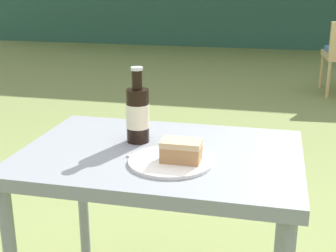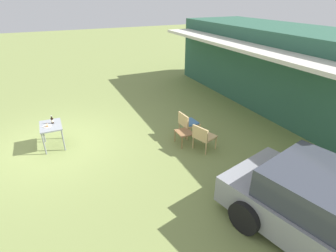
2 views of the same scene
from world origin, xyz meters
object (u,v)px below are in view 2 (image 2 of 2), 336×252
(patio_table, at_px, (51,127))
(cola_bottle_near, at_px, (52,120))
(wicker_chair_cushioned, at_px, (188,122))
(wicker_chair_plain, at_px, (203,136))
(cake_on_plate, at_px, (47,126))
(garden_side_table, at_px, (184,133))

(patio_table, distance_m, cola_bottle_near, 0.21)
(wicker_chair_cushioned, relative_size, wicker_chair_plain, 1.00)
(wicker_chair_plain, xyz_separation_m, cake_on_plate, (-2.01, -4.10, 0.27))
(wicker_chair_cushioned, distance_m, cola_bottle_near, 4.15)
(wicker_chair_cushioned, relative_size, patio_table, 0.93)
(wicker_chair_cushioned, xyz_separation_m, cake_on_plate, (-1.05, -4.12, 0.27))
(wicker_chair_plain, height_order, garden_side_table, wicker_chair_plain)
(wicker_chair_plain, bearing_deg, wicker_chair_cushioned, -19.84)
(cola_bottle_near, bearing_deg, wicker_chair_plain, 61.12)
(cake_on_plate, bearing_deg, garden_side_table, 68.59)
(wicker_chair_cushioned, height_order, cake_on_plate, wicker_chair_cushioned)
(wicker_chair_cushioned, xyz_separation_m, patio_table, (-1.11, -4.03, 0.16))
(patio_table, xyz_separation_m, cola_bottle_near, (-0.09, 0.07, 0.18))
(cake_on_plate, bearing_deg, wicker_chair_plain, 63.84)
(patio_table, bearing_deg, cola_bottle_near, 142.93)
(wicker_chair_plain, relative_size, patio_table, 0.93)
(cake_on_plate, bearing_deg, wicker_chair_cushioned, 75.71)
(wicker_chair_plain, height_order, cola_bottle_near, cola_bottle_near)
(garden_side_table, bearing_deg, cola_bottle_near, -114.42)
(patio_table, xyz_separation_m, cake_on_plate, (0.07, -0.09, 0.10))
(patio_table, bearing_deg, wicker_chair_plain, 62.59)
(cake_on_plate, height_order, cola_bottle_near, cola_bottle_near)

